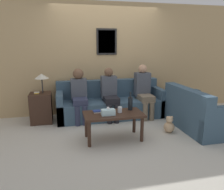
# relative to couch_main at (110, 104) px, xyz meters

# --- Properties ---
(ground_plane) EXTENTS (16.00, 16.00, 0.00)m
(ground_plane) POSITION_rel_couch_main_xyz_m (0.00, -0.48, -0.29)
(ground_plane) COLOR beige
(wall_back) EXTENTS (9.00, 0.08, 2.60)m
(wall_back) POSITION_rel_couch_main_xyz_m (0.00, 0.43, 1.01)
(wall_back) COLOR tan
(wall_back) RESTS_ON ground_plane
(couch_main) EXTENTS (2.41, 0.80, 0.82)m
(couch_main) POSITION_rel_couch_main_xyz_m (0.00, 0.00, 0.00)
(couch_main) COLOR #385166
(couch_main) RESTS_ON ground_plane
(couch_side) EXTENTS (0.80, 1.44, 0.82)m
(couch_side) POSITION_rel_couch_main_xyz_m (1.51, -1.12, 0.00)
(couch_side) COLOR #385166
(couch_side) RESTS_ON ground_plane
(coffee_table) EXTENTS (1.03, 0.53, 0.48)m
(coffee_table) POSITION_rel_couch_main_xyz_m (-0.22, -1.24, 0.11)
(coffee_table) COLOR #382319
(coffee_table) RESTS_ON ground_plane
(side_table_with_lamp) EXTENTS (0.44, 0.44, 1.05)m
(side_table_with_lamp) POSITION_rel_couch_main_xyz_m (-1.53, -0.05, 0.07)
(side_table_with_lamp) COLOR #382319
(side_table_with_lamp) RESTS_ON ground_plane
(wine_bottle) EXTENTS (0.08, 0.08, 0.33)m
(wine_bottle) POSITION_rel_couch_main_xyz_m (0.12, -1.12, 0.31)
(wine_bottle) COLOR black
(wine_bottle) RESTS_ON coffee_table
(drinking_glass) EXTENTS (0.08, 0.08, 0.10)m
(drinking_glass) POSITION_rel_couch_main_xyz_m (-0.10, -1.22, 0.24)
(drinking_glass) COLOR silver
(drinking_glass) RESTS_ON coffee_table
(book_stack) EXTENTS (0.14, 0.12, 0.03)m
(book_stack) POSITION_rel_couch_main_xyz_m (-0.50, -1.12, 0.20)
(book_stack) COLOR beige
(book_stack) RESTS_ON coffee_table
(tissue_box) EXTENTS (0.23, 0.12, 0.14)m
(tissue_box) POSITION_rel_couch_main_xyz_m (-0.33, -1.31, 0.24)
(tissue_box) COLOR silver
(tissue_box) RESTS_ON coffee_table
(person_left) EXTENTS (0.34, 0.59, 1.13)m
(person_left) POSITION_rel_couch_main_xyz_m (-0.72, -0.13, 0.33)
(person_left) COLOR #2D334C
(person_left) RESTS_ON ground_plane
(person_middle) EXTENTS (0.34, 0.61, 1.14)m
(person_middle) POSITION_rel_couch_main_xyz_m (-0.05, -0.15, 0.32)
(person_middle) COLOR black
(person_middle) RESTS_ON ground_plane
(person_right) EXTENTS (0.34, 0.61, 1.19)m
(person_right) POSITION_rel_couch_main_xyz_m (0.75, -0.15, 0.34)
(person_right) COLOR #756651
(person_right) RESTS_ON ground_plane
(teddy_bear) EXTENTS (0.21, 0.21, 0.32)m
(teddy_bear) POSITION_rel_couch_main_xyz_m (0.88, -1.19, -0.15)
(teddy_bear) COLOR tan
(teddy_bear) RESTS_ON ground_plane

